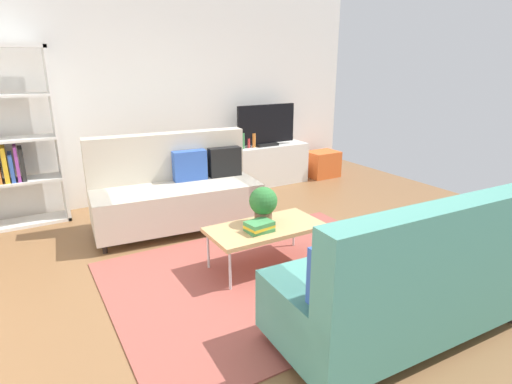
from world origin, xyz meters
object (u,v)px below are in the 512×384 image
bottle_0 (243,141)px  bottle_2 (254,140)px  couch_beige (176,191)px  tv (266,126)px  storage_trunk (322,164)px  vase_0 (231,145)px  bottle_1 (249,143)px  bookshelf (5,147)px  tv_console (265,165)px  couch_green (406,282)px  table_book_0 (259,230)px  potted_plant (263,203)px  coffee_table (265,229)px

bottle_0 → bottle_2: bottle_0 is taller
couch_beige → bottle_0: (1.43, 0.95, 0.31)m
tv → storage_trunk: tv is taller
vase_0 → bottle_1: bottle_1 is taller
bookshelf → bottle_1: 3.22m
tv_console → bookshelf: 3.59m
bottle_1 → couch_green: bearing=-103.0°
bookshelf → table_book_0: bearing=-52.3°
tv → storage_trunk: (1.10, -0.08, -0.73)m
tv_console → bookshelf: size_ratio=0.67×
tv → bottle_1: (-0.33, -0.02, -0.24)m
bottle_0 → bottle_1: 0.11m
couch_green → bookshelf: (-2.33, 3.85, 0.53)m
tv_console → bottle_1: size_ratio=9.72×
bookshelf → bottle_1: bookshelf is taller
storage_trunk → table_book_0: (-2.69, -2.38, 0.22)m
couch_green → bookshelf: size_ratio=0.92×
couch_green → vase_0: size_ratio=16.12×
couch_beige → storage_trunk: size_ratio=3.79×
tv_console → bottle_0: bearing=-174.6°
couch_green → vase_0: couch_green is taller
storage_trunk → potted_plant: bearing=-138.9°
storage_trunk → tv: bearing=175.8°
bottle_1 → vase_0: bearing=160.4°
couch_beige → bottle_0: size_ratio=8.24×
coffee_table → potted_plant: bearing=75.0°
bookshelf → bottle_2: bearing=-1.0°
coffee_table → bookshelf: 3.23m
bookshelf → bottle_0: size_ratio=8.79×
table_book_0 → bottle_2: (1.36, 2.44, 0.31)m
table_book_0 → bottle_2: bottle_2 is taller
coffee_table → bottle_2: 2.70m
couch_green → table_book_0: (-0.39, 1.35, -0.01)m
bottle_1 → bottle_0: bearing=180.0°
tv_console → potted_plant: 2.77m
bottle_0 → bottle_2: 0.19m
bookshelf → bottle_0: (3.11, -0.06, -0.22)m
bottle_0 → storage_trunk: bearing=-2.3°
bottle_1 → tv_console: bearing=7.0°
tv_console → bottle_0: bottle_0 is taller
potted_plant → bottle_2: 2.60m
coffee_table → storage_trunk: storage_trunk is taller
vase_0 → coffee_table: bearing=-110.1°
coffee_table → tv_console: size_ratio=0.79×
vase_0 → table_book_0: bearing=-111.8°
tv → bottle_0: size_ratio=4.18×
bottle_2 → table_book_0: bearing=-119.1°
bottle_0 → bottle_1: (0.10, 0.00, -0.05)m
storage_trunk → table_book_0: 3.60m
storage_trunk → potted_plant: (-2.56, -2.23, 0.40)m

